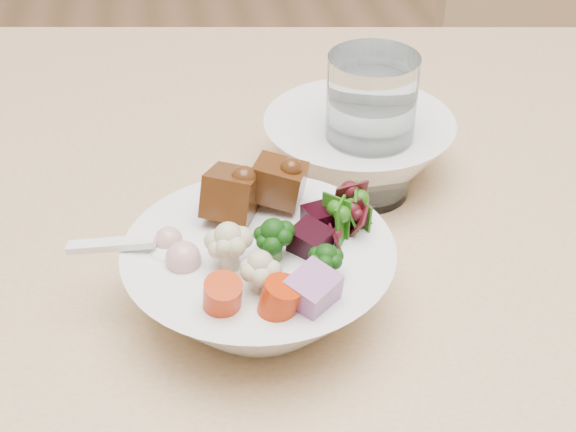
% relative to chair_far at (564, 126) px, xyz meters
% --- Properties ---
extents(chair_far, '(0.47, 0.47, 0.89)m').
position_rel_chair_far_xyz_m(chair_far, '(0.00, 0.00, 0.00)').
color(chair_far, tan).
rests_on(chair_far, ground).
extents(food_bowl, '(0.19, 0.19, 0.10)m').
position_rel_chair_far_xyz_m(food_bowl, '(-0.62, -0.69, 0.32)').
color(food_bowl, white).
rests_on(food_bowl, dining_table).
extents(soup_spoon, '(0.09, 0.04, 0.02)m').
position_rel_chair_far_xyz_m(soup_spoon, '(-0.69, -0.68, 0.34)').
color(soup_spoon, white).
rests_on(soup_spoon, food_bowl).
extents(water_glass, '(0.08, 0.08, 0.13)m').
position_rel_chair_far_xyz_m(water_glass, '(-0.51, -0.55, 0.34)').
color(water_glass, silver).
rests_on(water_glass, dining_table).
extents(side_bowl, '(0.17, 0.17, 0.06)m').
position_rel_chair_far_xyz_m(side_bowl, '(-0.51, -0.52, 0.31)').
color(side_bowl, white).
rests_on(side_bowl, dining_table).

